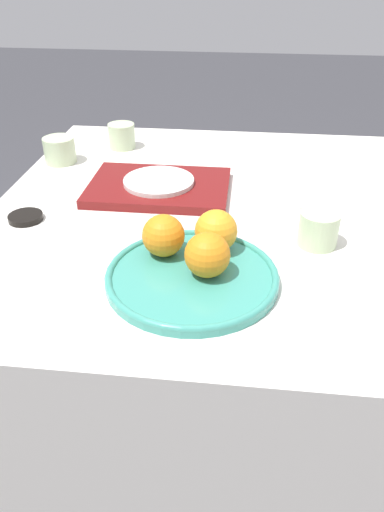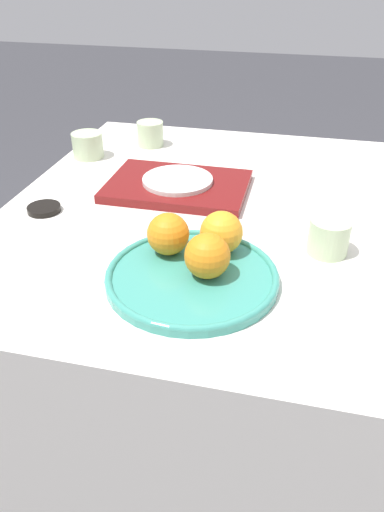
{
  "view_description": "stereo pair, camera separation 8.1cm",
  "coord_description": "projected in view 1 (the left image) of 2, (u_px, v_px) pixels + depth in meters",
  "views": [
    {
      "loc": [
        -0.04,
        -0.96,
        1.25
      ],
      "look_at": [
        -0.12,
        -0.28,
        0.81
      ],
      "focal_mm": 35.0,
      "sensor_mm": 36.0,
      "label": 1
    },
    {
      "loc": [
        0.04,
        -0.94,
        1.25
      ],
      "look_at": [
        -0.12,
        -0.28,
        0.81
      ],
      "focal_mm": 35.0,
      "sensor_mm": 36.0,
      "label": 2
    }
  ],
  "objects": [
    {
      "name": "ground_plane",
      "position": [
        243.0,
        441.0,
        1.47
      ],
      "size": [
        12.0,
        12.0,
        0.0
      ],
      "primitive_type": "plane",
      "color": "#38383D"
    },
    {
      "name": "table",
      "position": [
        251.0,
        344.0,
        1.26
      ],
      "size": [
        1.15,
        1.01,
        0.76
      ],
      "color": "silver",
      "rests_on": "ground_plane"
    },
    {
      "name": "fruit_platter",
      "position": [
        192.0,
        276.0,
        0.83
      ],
      "size": [
        0.29,
        0.29,
        0.02
      ],
      "color": "teal",
      "rests_on": "table"
    },
    {
      "name": "orange_0",
      "position": [
        207.0,
        255.0,
        0.81
      ],
      "size": [
        0.08,
        0.08,
        0.08
      ],
      "color": "orange",
      "rests_on": "fruit_platter"
    },
    {
      "name": "orange_1",
      "position": [
        163.0,
        236.0,
        0.86
      ],
      "size": [
        0.07,
        0.07,
        0.07
      ],
      "color": "orange",
      "rests_on": "fruit_platter"
    },
    {
      "name": "orange_2",
      "position": [
        216.0,
        231.0,
        0.88
      ],
      "size": [
        0.08,
        0.08,
        0.08
      ],
      "color": "orange",
      "rests_on": "fruit_platter"
    },
    {
      "name": "serving_tray",
      "position": [
        159.0,
        187.0,
        1.13
      ],
      "size": [
        0.31,
        0.22,
        0.02
      ],
      "color": "maroon",
      "rests_on": "table"
    },
    {
      "name": "side_plate",
      "position": [
        159.0,
        181.0,
        1.12
      ],
      "size": [
        0.16,
        0.16,
        0.01
      ],
      "color": "silver",
      "rests_on": "serving_tray"
    },
    {
      "name": "cup_0",
      "position": [
        60.0,
        150.0,
        1.27
      ],
      "size": [
        0.08,
        0.08,
        0.06
      ],
      "color": "#B7CC9E",
      "rests_on": "table"
    },
    {
      "name": "cup_1",
      "position": [
        122.0,
        136.0,
        1.36
      ],
      "size": [
        0.07,
        0.07,
        0.07
      ],
      "color": "#B7CC9E",
      "rests_on": "table"
    },
    {
      "name": "cup_2",
      "position": [
        318.0,
        229.0,
        0.92
      ],
      "size": [
        0.07,
        0.07,
        0.07
      ],
      "color": "#B7CC9E",
      "rests_on": "table"
    },
    {
      "name": "napkin",
      "position": [
        301.0,
        196.0,
        1.1
      ],
      "size": [
        0.11,
        0.12,
        0.01
      ],
      "color": "silver",
      "rests_on": "table"
    },
    {
      "name": "soy_dish",
      "position": [
        26.0,
        217.0,
        1.02
      ],
      "size": [
        0.07,
        0.07,
        0.01
      ],
      "color": "black",
      "rests_on": "table"
    }
  ]
}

